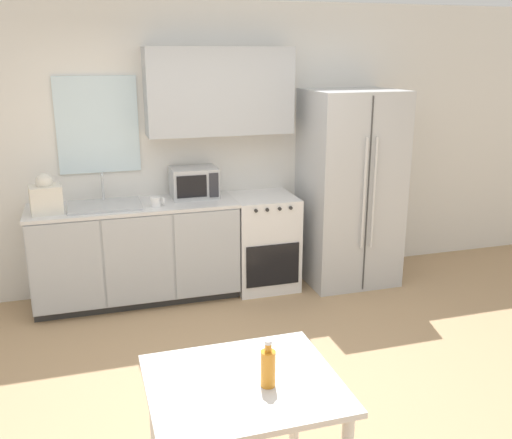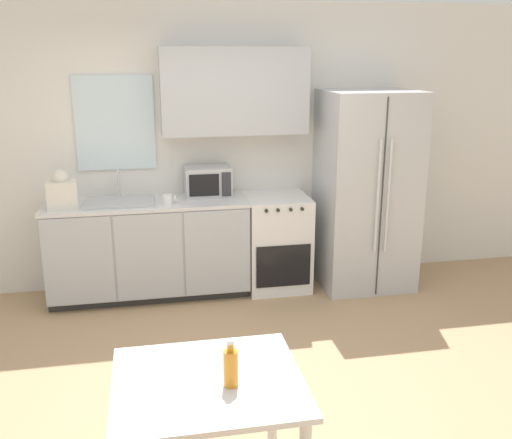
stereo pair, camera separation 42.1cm
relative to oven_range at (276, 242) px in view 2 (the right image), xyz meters
The scene contains 11 objects.
ground_plane 1.86m from the oven_range, 112.26° to the right, with size 12.00×12.00×0.00m, color tan.
wall_back 1.21m from the oven_range, 154.63° to the left, with size 12.00×0.38×2.70m.
kitchen_counter 1.22m from the oven_range, behind, with size 1.85×0.61×0.93m.
oven_range is the anchor object (origin of this frame).
refrigerator 1.00m from the oven_range, ahead, with size 0.87×0.80×1.90m.
kitchen_sink 1.55m from the oven_range, behind, with size 0.63×0.46×0.27m.
microwave 0.89m from the oven_range, 169.97° to the left, with size 0.43×0.33×0.28m.
coffee_mug 1.16m from the oven_range, behind, with size 0.13×0.09×0.09m.
grocery_bag_0 2.04m from the oven_range, behind, with size 0.28×0.25×0.34m.
dining_table 2.90m from the oven_range, 109.47° to the right, with size 0.91×0.79×0.73m.
drink_bottle 2.95m from the oven_range, 107.15° to the right, with size 0.07×0.07×0.24m.
Camera 2 is at (-0.51, -3.47, 2.24)m, focal length 40.00 mm.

